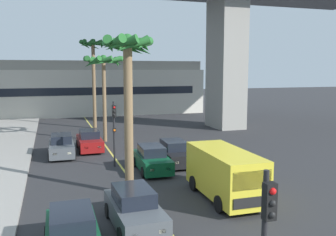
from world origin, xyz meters
The scene contains 13 objects.
lane_stripe_center centered at (0.00, 24.00, 0.00)m, with size 0.14×56.00×0.01m, color #DBCC4C.
pier_building_backdrop centered at (0.00, 53.68, 3.62)m, with size 33.54×8.04×7.35m.
car_queue_front centered at (-3.52, 28.09, 0.72)m, with size 1.89×4.13×1.56m.
car_queue_second centered at (-3.64, 13.01, 0.72)m, with size 1.87×4.12×1.56m.
car_queue_third centered at (3.48, 23.49, 0.72)m, with size 1.92×4.14×1.56m.
car_queue_fourth centered at (-1.40, 29.48, 0.72)m, with size 1.85×4.11×1.56m.
car_queue_fifth centered at (1.64, 22.34, 0.72)m, with size 1.95×4.16×1.56m.
car_queue_sixth centered at (-1.18, 14.69, 0.72)m, with size 1.94×4.15×1.56m.
delivery_van centered at (3.66, 16.53, 1.29)m, with size 2.21×5.27×2.36m.
traffic_light_median_far centered at (-0.38, 23.98, 2.71)m, with size 0.24×0.37×4.20m.
palm_tree_near_median centered at (0.26, 32.58, 6.37)m, with size 3.52×3.51×7.42m.
palm_tree_mid_median centered at (-0.55, 18.60, 6.20)m, with size 2.65×2.66×7.88m.
palm_tree_far_median centered at (0.25, 40.17, 7.56)m, with size 2.88×2.85×9.33m.
Camera 1 is at (-4.16, 1.03, 6.19)m, focal length 39.38 mm.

